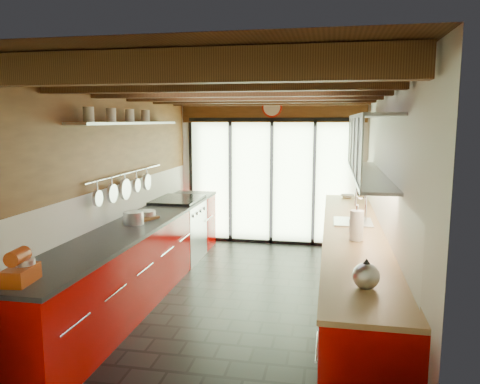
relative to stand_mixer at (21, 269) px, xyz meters
The scene contains 18 objects.
ground 2.77m from the stand_mixer, 60.47° to the left, with size 5.50×5.50×0.00m, color black.
room_shell 2.65m from the stand_mixer, 60.47° to the left, with size 5.50×5.50×5.50m.
ceiling_beams 3.25m from the stand_mixer, 64.14° to the left, with size 3.14×5.06×4.90m.
glass_door 5.14m from the stand_mixer, 75.57° to the left, with size 2.95×0.10×2.90m.
left_counter 2.31m from the stand_mixer, 90.13° to the left, with size 0.68×5.00×0.92m.
range_stove 3.73m from the stand_mixer, 90.08° to the left, with size 0.66×0.90×0.97m.
right_counter 3.44m from the stand_mixer, 41.41° to the left, with size 0.68×5.00×0.92m.
sink_assembly 3.68m from the stand_mixer, 45.93° to the left, with size 0.45×0.52×0.43m.
upper_cabinets_right 3.80m from the stand_mixer, 43.27° to the left, with size 0.34×3.00×3.00m.
left_wall_fixtures 2.57m from the stand_mixer, 94.66° to the left, with size 0.28×2.60×0.96m.
stand_mixer is the anchor object (origin of this frame).
pot_large 2.05m from the stand_mixer, 90.00° to the left, with size 0.24×0.24×0.15m, color silver.
pot_small 2.43m from the stand_mixer, 90.00° to the left, with size 0.24×0.24×0.09m, color silver.
cutting_board 2.32m from the stand_mixer, 90.00° to the left, with size 0.25×0.34×0.03m, color brown.
kettle 2.57m from the stand_mixer, ahead, with size 0.24×0.27×0.23m.
paper_towel 3.09m from the stand_mixer, 34.82° to the left, with size 0.16×0.16×0.37m.
soap_bottle 3.34m from the stand_mixer, 40.43° to the left, with size 0.09×0.10×0.21m, color silver.
bowl 5.16m from the stand_mixer, 60.51° to the left, with size 0.20×0.20×0.05m, color silver.
Camera 1 is at (0.99, -5.25, 2.13)m, focal length 35.00 mm.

